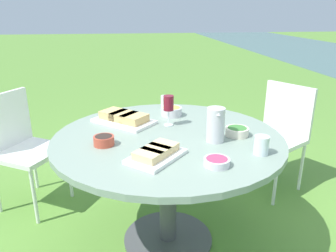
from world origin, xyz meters
name	(u,v)px	position (x,y,z in m)	size (l,w,h in m)	color
ground_plane	(168,239)	(0.00, 0.00, 0.00)	(40.00, 40.00, 0.00)	#5B8C38
dining_table	(168,152)	(0.00, 0.00, 0.64)	(1.38, 1.38, 0.75)	#4C4C51
chair_near_left	(20,142)	(-0.61, -1.05, 0.52)	(0.59, 0.58, 0.89)	white
chair_far_back	(278,129)	(-0.60, 1.01, 0.52)	(0.59, 0.59, 0.89)	white
water_pitcher	(216,125)	(0.13, 0.25, 0.85)	(0.11, 0.10, 0.20)	silver
wine_glass	(169,104)	(-0.18, 0.03, 0.90)	(0.07, 0.07, 0.20)	silver
platter_bread_main	(156,153)	(0.31, -0.10, 0.78)	(0.36, 0.35, 0.06)	white
platter_charcuterie	(124,118)	(-0.27, -0.26, 0.79)	(0.43, 0.45, 0.07)	white
bowl_fries	(172,111)	(-0.38, 0.08, 0.79)	(0.15, 0.15, 0.06)	silver
bowl_salad	(237,131)	(0.06, 0.41, 0.78)	(0.14, 0.14, 0.05)	beige
bowl_olives	(104,140)	(0.10, -0.37, 0.78)	(0.11, 0.11, 0.05)	#B74733
bowl_dip_red	(217,162)	(0.43, 0.18, 0.78)	(0.13, 0.13, 0.04)	silver
cup_water_near	(165,103)	(-0.54, 0.05, 0.81)	(0.07, 0.07, 0.11)	silver
cup_water_far	(261,145)	(0.33, 0.44, 0.80)	(0.08, 0.08, 0.10)	silver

